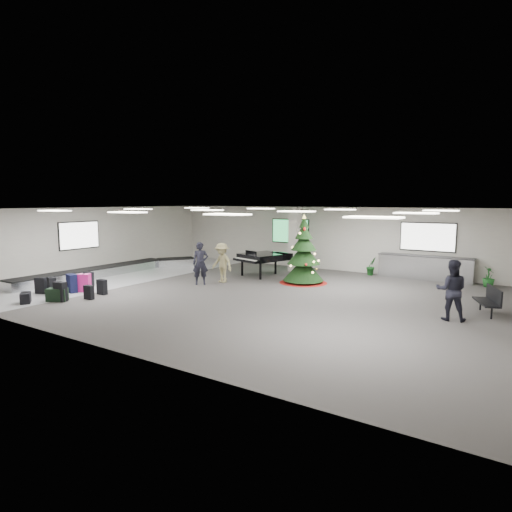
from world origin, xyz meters
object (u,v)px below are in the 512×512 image
Objects in this scene: service_counter at (425,268)px; traveler_bench at (451,290)px; potted_plant_left at (371,266)px; baggage_carousel at (112,270)px; christmas_tree at (304,259)px; bench at (490,299)px; grand_piano at (262,257)px; traveler_b at (222,263)px; potted_plant_right at (489,277)px; traveler_a at (200,263)px; pink_suitcase at (84,283)px.

traveler_bench reaches higher than service_counter.
potted_plant_left is at bearing -176.38° from service_counter.
christmas_tree reaches higher than baggage_carousel.
grand_piano is at bearing 146.59° from bench.
bench is at bearing -12.35° from christmas_tree.
grand_piano is 1.50× the size of traveler_b.
christmas_tree is 1.73× the size of traveler_b.
christmas_tree is 3.97m from potted_plant_left.
service_counter is at bearing 173.13° from potted_plant_right.
potted_plant_right is at bearing -106.49° from traveler_bench.
traveler_bench is (8.67, -3.37, 0.02)m from grand_piano.
potted_plant_left is at bearing 8.71° from traveler_a.
traveler_b reaches higher than grand_piano.
grand_piano is at bearing 168.21° from christmas_tree.
traveler_b is at bearing 21.74° from traveler_a.
traveler_b is at bearing -132.39° from potted_plant_left.
traveler_bench reaches higher than potted_plant_right.
potted_plant_right is (15.41, 6.42, 0.20)m from baggage_carousel.
pink_suitcase is 0.51× the size of bench.
traveler_a is at bearing 4.50° from baggage_carousel.
grand_piano is (-6.61, -3.12, 0.34)m from service_counter.
christmas_tree is 3.51m from traveler_b.
bench is 0.84× the size of traveler_b.
service_counter is 1.37× the size of christmas_tree.
bench is 0.80× the size of traveler_a.
traveler_bench is (9.73, -0.17, 0.00)m from traveler_a.
service_counter is at bearing 3.62° from potted_plant_left.
grand_piano is 1.41× the size of traveler_bench.
christmas_tree is at bearing -153.97° from potted_plant_right.
traveler_bench is at bearing -55.01° from potted_plant_left.
traveler_a reaches higher than bench.
traveler_a is (2.78, 3.62, 0.54)m from pink_suitcase.
bench is (2.98, -5.20, -0.06)m from service_counter.
potted_plant_right reaches higher than baggage_carousel.
bench is 1.65× the size of potted_plant_left.
traveler_a reaches higher than pink_suitcase.
traveler_bench is (9.28, -1.04, 0.05)m from traveler_b.
potted_plant_right is at bearing 33.79° from grand_piano.
potted_plant_left is (5.30, 6.18, -0.46)m from traveler_a.
bench is at bearing 4.54° from grand_piano.
traveler_bench is at bearing -4.50° from grand_piano.
traveler_b is at bearing -152.27° from potted_plant_right.
pink_suitcase is at bearing -102.66° from grand_piano.
potted_plant_right is at bearing 9.66° from pink_suitcase.
bench is at bearing -85.12° from potted_plant_right.
bench is 10.20m from traveler_b.
grand_piano is 3.06× the size of potted_plant_right.
traveler_b reaches higher than service_counter.
potted_plant_left is (-5.36, 5.05, -0.05)m from bench.
bench is 7.36m from potted_plant_left.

